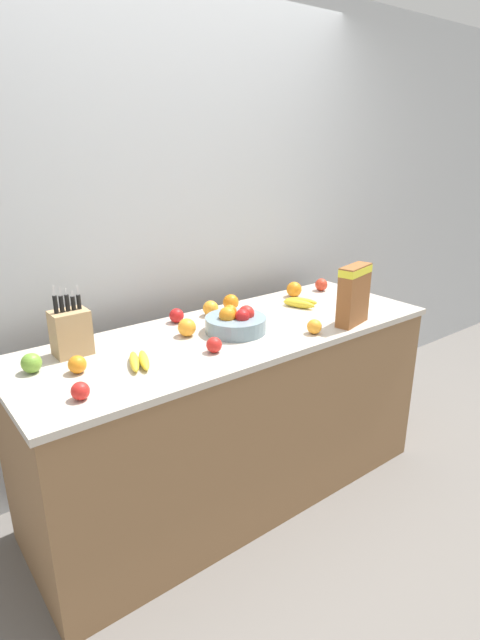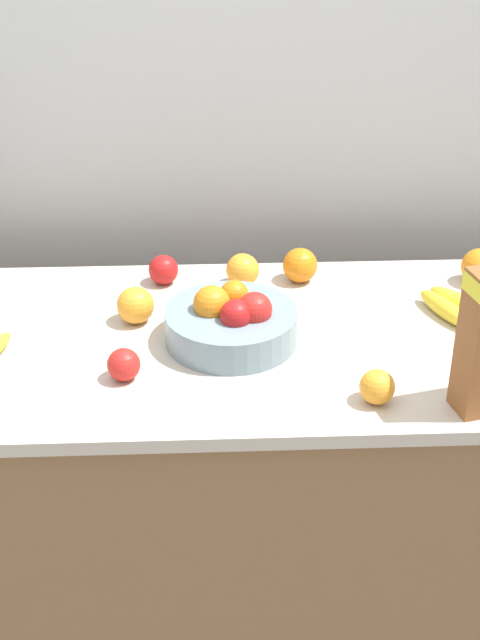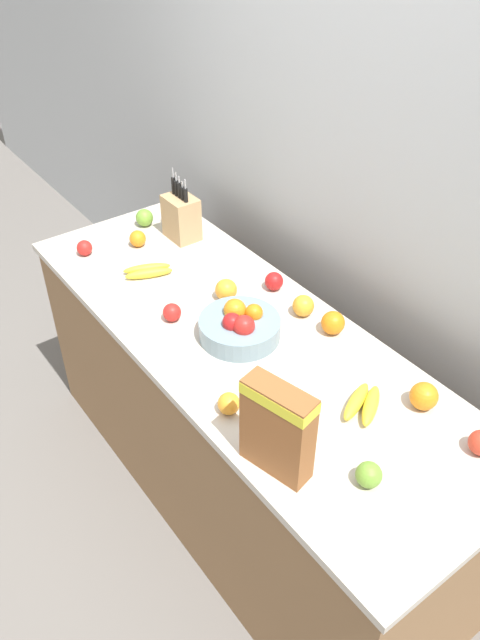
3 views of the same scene
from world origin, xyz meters
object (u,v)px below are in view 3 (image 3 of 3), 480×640
banana_bunch_right (363,403)px  orange_back_center (333,323)px  orange_front_right (229,404)px  apple_by_knife_block (274,281)px  apple_leftmost (172,312)px  apple_rear (84,248)px  orange_by_cereal (424,396)px  fruit_bowl (240,326)px  orange_front_center (138,238)px  orange_mid_left (303,306)px  cereal_box (278,426)px  orange_mid_right (226,290)px  apple_front (144,218)px  banana_bunch_left (148,271)px  knife_block (181,217)px  apple_middle (369,475)px

banana_bunch_right → orange_back_center: orange_back_center is taller
orange_front_right → banana_bunch_right: bearing=55.3°
apple_by_knife_block → apple_leftmost: 0.43m
apple_rear → orange_back_center: (1.01, 0.48, 0.01)m
orange_by_cereal → apple_by_knife_block: bearing=177.7°
apple_rear → fruit_bowl: bearing=13.6°
apple_rear → banana_bunch_right: bearing=12.5°
orange_front_center → orange_by_cereal: bearing=9.7°
apple_rear → orange_front_center: (0.07, 0.22, 0.00)m
apple_by_knife_block → orange_mid_left: 0.19m
cereal_box → apple_rear: size_ratio=4.48×
orange_mid_right → apple_front: bearing=177.1°
apple_front → orange_front_center: 0.18m
cereal_box → apple_rear: cereal_box is taller
fruit_bowl → apple_by_knife_block: 0.32m
banana_bunch_left → orange_back_center: (0.72, 0.35, 0.02)m
orange_mid_left → orange_front_center: 0.84m
knife_block → orange_front_center: (-0.05, -0.19, -0.06)m
cereal_box → orange_front_center: (-1.29, 0.28, -0.13)m
banana_bunch_left → apple_rear: size_ratio=3.08×
fruit_bowl → orange_mid_right: 0.23m
knife_block → orange_back_center: 0.89m
apple_by_knife_block → orange_front_right: apple_by_knife_block is taller
apple_leftmost → orange_mid_right: (0.01, 0.24, 0.01)m
orange_front_center → apple_middle: bearing=-4.4°
apple_by_knife_block → apple_middle: size_ratio=0.99×
orange_back_center → orange_front_center: 0.98m
apple_by_knife_block → orange_back_center: 0.34m
apple_rear → orange_front_center: 0.23m
cereal_box → orange_back_center: size_ratio=3.45×
apple_leftmost → orange_by_cereal: 0.93m
apple_leftmost → orange_by_cereal: bearing=25.1°
knife_block → orange_front_right: size_ratio=4.41×
banana_bunch_left → apple_by_knife_block: size_ratio=2.78×
orange_mid_left → apple_by_knife_block: bearing=174.8°
cereal_box → orange_front_right: (-0.25, 0.02, -0.13)m
orange_mid_right → orange_mid_left: size_ratio=1.05×
banana_bunch_right → orange_front_center: orange_front_center is taller
banana_bunch_right → apple_rear: (-1.35, -0.30, 0.01)m
apple_rear → orange_by_cereal: bearing=17.4°
orange_mid_left → apple_front: bearing=-171.7°
apple_by_knife_block → apple_front: 0.76m
orange_front_right → apple_rear: bearing=177.7°
banana_bunch_right → cereal_box: bearing=-88.3°
banana_bunch_left → orange_front_center: 0.24m
cereal_box → orange_by_cereal: size_ratio=3.33×
fruit_bowl → apple_rear: bearing=-166.4°
orange_front_right → orange_mid_left: (-0.24, 0.51, 0.01)m
orange_back_center → apple_rear: bearing=-154.5°
fruit_bowl → apple_front: 0.91m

